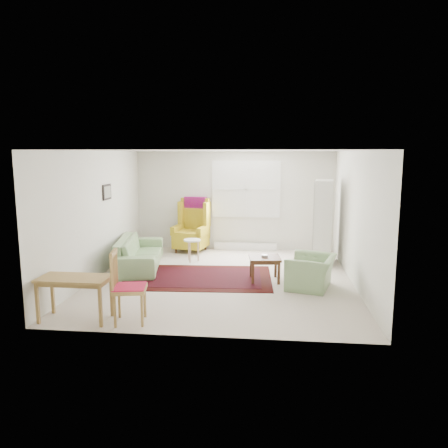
# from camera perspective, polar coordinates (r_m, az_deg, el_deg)

# --- Properties ---
(room) EXTENTS (5.04, 5.54, 2.51)m
(room) POSITION_cam_1_polar(r_m,az_deg,el_deg) (8.61, 0.06, 1.26)
(room) COLOR beige
(room) RESTS_ON ground
(rug) EXTENTS (2.98, 2.01, 0.03)m
(rug) POSITION_cam_1_polar(r_m,az_deg,el_deg) (8.77, -3.35, -6.91)
(rug) COLOR black
(rug) RESTS_ON ground
(sofa) EXTENTS (1.22, 2.31, 0.89)m
(sofa) POSITION_cam_1_polar(r_m,az_deg,el_deg) (9.62, -11.03, -2.98)
(sofa) COLOR #7B9C68
(sofa) RESTS_ON ground
(armchair) EXTENTS (1.03, 1.11, 0.72)m
(armchair) POSITION_cam_1_polar(r_m,az_deg,el_deg) (8.19, 11.33, -5.75)
(armchair) COLOR #7B9C68
(armchair) RESTS_ON ground
(wingback_chair) EXTENTS (0.92, 0.96, 1.35)m
(wingback_chair) POSITION_cam_1_polar(r_m,az_deg,el_deg) (10.95, -4.37, -0.11)
(wingback_chair) COLOR #B2991B
(wingback_chair) RESTS_ON ground
(coffee_table) EXTENTS (0.65, 0.65, 0.48)m
(coffee_table) POSITION_cam_1_polar(r_m,az_deg,el_deg) (8.54, 5.32, -5.83)
(coffee_table) COLOR #492916
(coffee_table) RESTS_ON ground
(stool) EXTENTS (0.48, 0.48, 0.52)m
(stool) POSITION_cam_1_polar(r_m,az_deg,el_deg) (10.02, -4.17, -3.43)
(stool) COLOR white
(stool) RESTS_ON ground
(cabinet) EXTENTS (0.50, 0.79, 1.86)m
(cabinet) POSITION_cam_1_polar(r_m,az_deg,el_deg) (10.03, 12.81, 0.29)
(cabinet) COLOR silver
(cabinet) RESTS_ON ground
(desk) EXTENTS (1.05, 0.54, 0.66)m
(desk) POSITION_cam_1_polar(r_m,az_deg,el_deg) (6.91, -18.84, -9.20)
(desk) COLOR #A58042
(desk) RESTS_ON ground
(desk_chair) EXTENTS (0.55, 0.55, 1.08)m
(desk_chair) POSITION_cam_1_polar(r_m,az_deg,el_deg) (6.54, -12.23, -8.02)
(desk_chair) COLOR #A58042
(desk_chair) RESTS_ON ground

